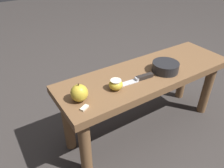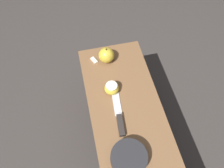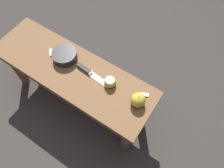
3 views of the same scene
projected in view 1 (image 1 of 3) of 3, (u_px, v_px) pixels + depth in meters
name	position (u px, v px, depth m)	size (l,w,h in m)	color
ground_plane	(142.00, 126.00, 1.39)	(8.00, 8.00, 0.00)	#383330
wooden_bench	(147.00, 83.00, 1.21)	(1.01, 0.32, 0.41)	brown
knife	(139.00, 78.00, 1.09)	(0.22, 0.05, 0.02)	silver
apple_whole	(79.00, 93.00, 0.94)	(0.08, 0.08, 0.09)	gold
apple_cut	(116.00, 84.00, 1.02)	(0.07, 0.07, 0.05)	gold
apple_slice_near_knife	(175.00, 65.00, 1.22)	(0.05, 0.05, 0.01)	silver
apple_slice_center	(84.00, 108.00, 0.91)	(0.04, 0.04, 0.01)	silver
bowl	(165.00, 67.00, 1.16)	(0.14, 0.14, 0.05)	#232326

